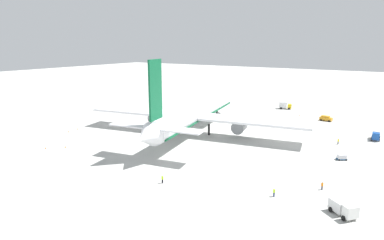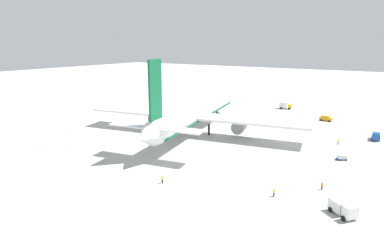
{
  "view_description": "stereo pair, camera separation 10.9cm",
  "coord_description": "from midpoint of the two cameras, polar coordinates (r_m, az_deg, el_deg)",
  "views": [
    {
      "loc": [
        -90.11,
        -56.22,
        28.61
      ],
      "look_at": [
        -2.04,
        0.75,
        4.13
      ],
      "focal_mm": 30.69,
      "sensor_mm": 36.0,
      "label": 1
    },
    {
      "loc": [
        -90.05,
        -56.31,
        28.61
      ],
      "look_at": [
        -2.04,
        0.75,
        4.13
      ],
      "focal_mm": 30.69,
      "sensor_mm": 36.0,
      "label": 2
    }
  ],
  "objects": [
    {
      "name": "ground_worker_0",
      "position": [
        71.88,
        21.69,
        -10.6
      ],
      "size": [
        0.48,
        0.48,
        1.61
      ],
      "color": "#3F3F47",
      "rests_on": "ground"
    },
    {
      "name": "traffic_cone_0",
      "position": [
        115.93,
        -20.67,
        -1.87
      ],
      "size": [
        0.36,
        0.36,
        0.55
      ],
      "primitive_type": "cone",
      "color": "orange",
      "rests_on": "ground"
    },
    {
      "name": "baggage_cart_0",
      "position": [
        91.26,
        24.59,
        -5.87
      ],
      "size": [
        2.54,
        2.9,
        1.37
      ],
      "color": "#26598C",
      "rests_on": "ground"
    },
    {
      "name": "service_van",
      "position": [
        134.22,
        22.28,
        0.29
      ],
      "size": [
        2.52,
        4.72,
        1.97
      ],
      "color": "orange",
      "rests_on": "ground"
    },
    {
      "name": "traffic_cone_2",
      "position": [
        118.69,
        -19.29,
        -1.43
      ],
      "size": [
        0.36,
        0.36,
        0.55
      ],
      "primitive_type": "cone",
      "color": "orange",
      "rests_on": "ground"
    },
    {
      "name": "ground_worker_1",
      "position": [
        104.5,
        24.09,
        -3.43
      ],
      "size": [
        0.54,
        0.54,
        1.74
      ],
      "color": "#3F3F47",
      "rests_on": "ground"
    },
    {
      "name": "ground_worker_3",
      "position": [
        66.1,
        14.07,
        -12.11
      ],
      "size": [
        0.56,
        0.56,
        1.69
      ],
      "color": "navy",
      "rests_on": "ground"
    },
    {
      "name": "traffic_cone_3",
      "position": [
        99.2,
        -21.15,
        -4.37
      ],
      "size": [
        0.36,
        0.36,
        0.55
      ],
      "primitive_type": "cone",
      "color": "orange",
      "rests_on": "ground"
    },
    {
      "name": "traffic_cone_1",
      "position": [
        140.62,
        18.18,
        0.85
      ],
      "size": [
        0.36,
        0.36,
        0.55
      ],
      "primitive_type": "cone",
      "color": "orange",
      "rests_on": "ground"
    },
    {
      "name": "ground_worker_2",
      "position": [
        70.14,
        -5.15,
        -10.19
      ],
      "size": [
        0.48,
        0.48,
        1.76
      ],
      "color": "black",
      "rests_on": "ground"
    },
    {
      "name": "ground_plane",
      "position": [
        109.99,
        0.94,
        -1.94
      ],
      "size": [
        600.0,
        600.0,
        0.0
      ],
      "primitive_type": "plane",
      "color": "#B2B2AD"
    },
    {
      "name": "airliner",
      "position": [
        107.17,
        0.74,
        1.31
      ],
      "size": [
        71.86,
        73.2,
        24.95
      ],
      "color": "white",
      "rests_on": "ground"
    },
    {
      "name": "service_truck_1",
      "position": [
        114.62,
        29.37,
        -2.27
      ],
      "size": [
        5.08,
        2.52,
        2.68
      ],
      "color": "#194CA5",
      "rests_on": "ground"
    },
    {
      "name": "traffic_cone_4",
      "position": [
        100.33,
        -24.08,
        -4.45
      ],
      "size": [
        0.36,
        0.36,
        0.55
      ],
      "primitive_type": "cone",
      "color": "orange",
      "rests_on": "ground"
    },
    {
      "name": "service_truck_0",
      "position": [
        152.87,
        15.83,
        2.48
      ],
      "size": [
        3.96,
        5.86,
        3.14
      ],
      "color": "yellow",
      "rests_on": "ground"
    },
    {
      "name": "service_truck_2",
      "position": [
        63.18,
        24.79,
        -13.68
      ],
      "size": [
        4.87,
        5.2,
        2.55
      ],
      "color": "white",
      "rests_on": "ground"
    }
  ]
}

